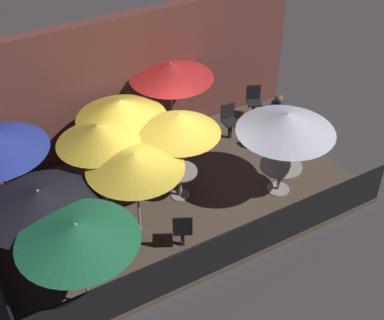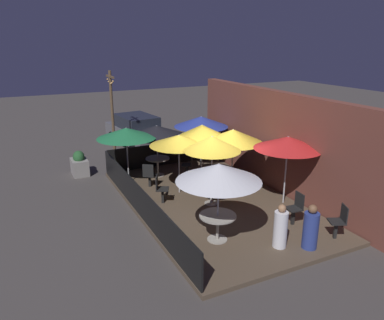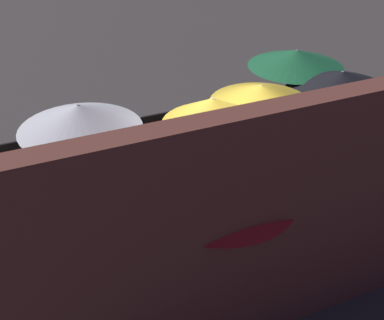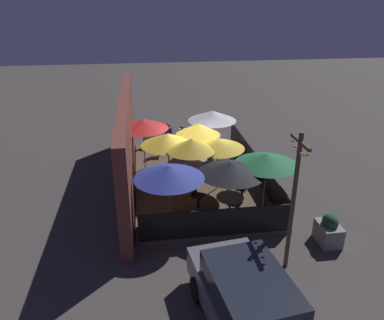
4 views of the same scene
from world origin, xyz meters
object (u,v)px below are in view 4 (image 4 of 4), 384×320
(dining_table_1, at_px, (198,162))
(patio_chair_4, at_px, (148,137))
(patio_chair_0, at_px, (159,145))
(patio_chair_1, at_px, (243,187))
(patio_umbrella_7, at_px, (169,172))
(dining_table_0, at_px, (230,201))
(patron_0, at_px, (168,136))
(light_post, at_px, (294,197))
(planter_box, at_px, (329,230))
(patio_chair_3, at_px, (237,169))
(patio_umbrella_6, at_px, (218,144))
(patio_umbrella_3, at_px, (168,139))
(dining_table_2, at_px, (212,143))
(patio_umbrella_8, at_px, (267,159))
(parked_car_0, at_px, (249,305))
(patio_umbrella_0, at_px, (232,168))
(patio_umbrella_1, at_px, (198,129))
(patio_umbrella_4, at_px, (191,145))
(patio_chair_2, at_px, (197,194))
(patron_1, at_px, (182,138))
(patio_umbrella_2, at_px, (212,116))
(patio_umbrella_5, at_px, (143,124))

(dining_table_1, relative_size, patio_chair_4, 0.84)
(patio_chair_0, xyz_separation_m, patio_chair_1, (-4.54, -2.81, -0.04))
(patio_umbrella_7, bearing_deg, dining_table_0, -81.71)
(patron_0, xyz_separation_m, light_post, (-9.43, -2.56, 1.59))
(patron_0, distance_m, planter_box, 9.54)
(patio_chair_3, bearing_deg, dining_table_1, -0.00)
(patio_umbrella_6, bearing_deg, patio_chair_3, -59.11)
(patio_umbrella_3, xyz_separation_m, dining_table_2, (2.92, -2.24, -1.38))
(patio_umbrella_3, height_order, patio_umbrella_8, patio_umbrella_3)
(parked_car_0, bearing_deg, patio_umbrella_6, -13.24)
(patio_umbrella_0, xyz_separation_m, patio_umbrella_3, (2.47, 1.86, 0.15))
(patio_umbrella_0, bearing_deg, dining_table_0, 0.00)
(patio_umbrella_0, xyz_separation_m, patio_chair_3, (2.50, -0.86, -1.28))
(patio_umbrella_1, bearing_deg, parked_car_0, 179.34)
(dining_table_0, bearing_deg, planter_box, -123.17)
(patio_umbrella_8, relative_size, patron_0, 1.79)
(dining_table_0, height_order, patio_chair_1, patio_chair_1)
(patio_umbrella_1, height_order, patio_umbrella_7, patio_umbrella_1)
(parked_car_0, bearing_deg, patio_umbrella_4, -4.13)
(patio_chair_2, height_order, patron_1, patron_1)
(patio_chair_2, height_order, patio_chair_4, patio_chair_4)
(patio_umbrella_6, relative_size, parked_car_0, 0.47)
(patio_umbrella_0, bearing_deg, patio_umbrella_1, 10.48)
(patio_umbrella_4, bearing_deg, parked_car_0, -176.35)
(patio_umbrella_0, relative_size, patron_1, 1.91)
(patio_chair_0, bearing_deg, patio_umbrella_7, -85.14)
(patron_0, bearing_deg, patio_umbrella_4, 100.18)
(patio_umbrella_7, relative_size, patio_chair_0, 2.33)
(patio_umbrella_2, xyz_separation_m, dining_table_2, (0.00, 0.00, -1.33))
(patio_umbrella_1, bearing_deg, patio_chair_0, 32.44)
(patio_chair_4, height_order, patron_0, patron_0)
(patio_umbrella_1, bearing_deg, patio_umbrella_0, -169.52)
(dining_table_2, bearing_deg, patio_umbrella_7, 156.87)
(patio_chair_2, distance_m, patron_0, 6.11)
(patron_0, bearing_deg, dining_table_2, 149.57)
(patio_umbrella_8, height_order, dining_table_2, patio_umbrella_8)
(patio_chair_3, bearing_deg, patio_umbrella_0, 98.50)
(patio_umbrella_8, bearing_deg, patio_umbrella_5, 45.38)
(patio_umbrella_5, height_order, patio_umbrella_7, patio_umbrella_5)
(patio_umbrella_5, height_order, light_post, light_post)
(patio_umbrella_6, height_order, patio_umbrella_8, patio_umbrella_8)
(dining_table_0, distance_m, patio_chair_2, 1.23)
(dining_table_0, height_order, patio_chair_0, patio_chair_0)
(light_post, bearing_deg, patron_1, 11.87)
(patio_umbrella_0, distance_m, patron_1, 6.58)
(patron_1, bearing_deg, patio_chair_1, 82.07)
(patron_1, bearing_deg, patio_chair_0, 9.33)
(patron_0, xyz_separation_m, parked_car_0, (-11.53, -0.85, 0.20))
(patio_umbrella_2, relative_size, patio_chair_1, 2.44)
(patio_chair_3, distance_m, parked_car_0, 7.44)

